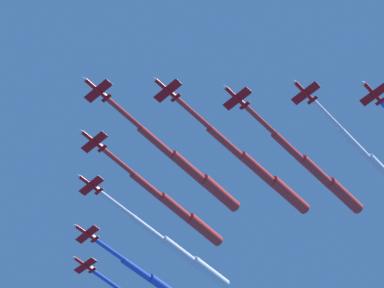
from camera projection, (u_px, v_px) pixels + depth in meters
The scene contains 6 objects.
jet_lead at pixel (191, 170), 249.11m from camera, with size 54.67×41.51×4.01m.
jet_port_inner at pixel (260, 171), 250.48m from camera, with size 57.65×41.99×3.99m.
jet_starboard_inner at pixel (178, 209), 260.48m from camera, with size 51.77×39.47×4.04m.
jet_port_mid at pixel (319, 173), 247.23m from camera, with size 53.76×39.25×3.94m.
jet_starboard_mid at pixel (182, 253), 275.87m from camera, with size 58.01×42.70×4.01m.
jet_starboard_outer at pixel (166, 288), 283.70m from camera, with size 52.34×38.09×4.01m.
Camera 1 is at (-36.59, -157.89, 14.51)m, focal length 79.21 mm.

